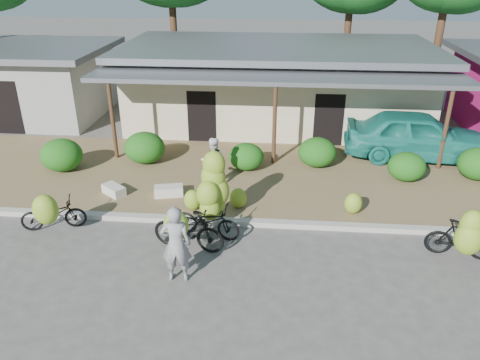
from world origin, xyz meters
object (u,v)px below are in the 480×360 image
Objects in this scene: sack_far at (114,190)px; vendor at (176,244)px; bike_right at (465,237)px; sack_near at (169,191)px; bystander at (213,162)px; teal_van at (418,135)px; bike_far_left at (51,213)px; bike_center at (211,202)px; bike_left at (186,229)px.

sack_far is 4.69m from vendor.
bike_right reaches higher than sack_near.
bystander is (0.16, 4.70, -0.03)m from vendor.
bystander is 7.41m from teal_van.
teal_van is at bearing -77.30° from bike_far_left.
bike_far_left is at bearing 109.65° from bike_center.
teal_van is (6.86, 2.80, 0.07)m from bystander.
bike_right is (10.26, -0.50, 0.14)m from bike_far_left.
sack_near is 1.13× the size of sack_far.
teal_van reaches higher than bike_left.
bike_right is at bearing -18.77° from sack_near.
teal_van reaches higher than sack_far.
vendor is at bearing -167.85° from bike_left.
bike_center is 3.65m from sack_far.
sack_far is at bearing 86.17° from bike_right.
bike_right is 6.30m from teal_van.
bike_far_left is at bearing 122.36° from teal_van.
bike_center reaches higher than vendor.
teal_van reaches higher than bike_right.
bike_left is 0.88× the size of bike_center.
sack_near is at bearing 33.96° from bike_left.
bike_left is (3.70, -0.61, 0.08)m from bike_far_left.
bystander is at bearing 20.78° from bike_center.
bike_right is (6.56, 0.12, 0.06)m from bike_left.
bike_right reaches higher than sack_far.
bystander reaches higher than bike_left.
sack_near is (-1.08, 2.71, -0.37)m from bike_left.
bike_center reaches higher than bike_left.
sack_near is at bearing 118.47° from teal_van.
bike_center is 0.44× the size of teal_van.
teal_van is (8.09, 3.68, 0.70)m from sack_near.
bike_far_left is 0.96× the size of vendor.
bike_center is 1.41× the size of bystander.
bike_center is 6.17m from bike_right.
teal_van is at bearing 21.03° from sack_far.
bike_left is 1.13m from bike_center.
bystander reaches higher than sack_near.
sack_near is at bearing 56.16° from bike_center.
bystander is (0.16, 3.59, 0.26)m from bike_left.
sack_near is (-7.64, 2.60, -0.43)m from bike_right.
bike_center is at bearing 93.04° from bike_right.
bystander is (-0.30, 2.59, 0.03)m from bike_center.
bike_far_left is 4.09m from vendor.
bike_center is at bearing -48.04° from sack_near.
bike_far_left reaches higher than sack_near.
bike_center is at bearing -106.68° from vendor.
bike_center is 8.49m from teal_van.
vendor is at bearing -130.62° from bike_far_left.
bike_left is at bearing -115.05° from bike_far_left.
bike_far_left is 3.75m from bike_left.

